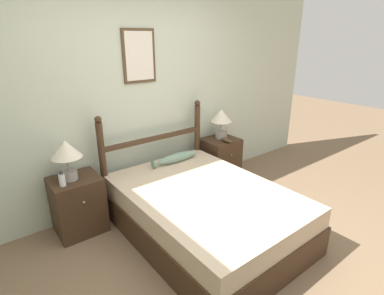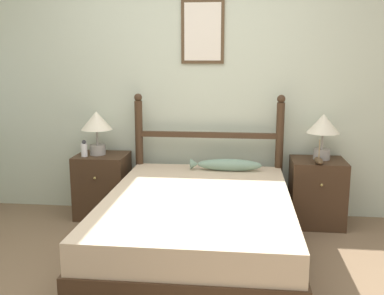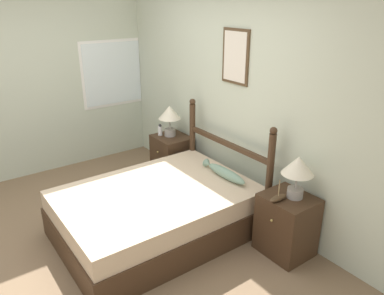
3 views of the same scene
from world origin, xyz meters
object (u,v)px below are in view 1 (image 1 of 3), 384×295
(bed, at_px, (204,212))
(model_boat, at_px, (226,140))
(fish_pillow, at_px, (176,158))
(bottle, at_px, (62,179))
(table_lamp_left, at_px, (66,152))
(nightstand_left, at_px, (78,205))
(nightstand_right, at_px, (220,159))
(table_lamp_right, at_px, (221,118))

(bed, height_order, model_boat, model_boat)
(fish_pillow, bearing_deg, bottle, -179.76)
(table_lamp_left, bearing_deg, nightstand_left, -0.16)
(nightstand_left, bearing_deg, fish_pillow, -4.22)
(table_lamp_left, bearing_deg, model_boat, -3.82)
(nightstand_right, height_order, bottle, bottle)
(bed, height_order, nightstand_left, nightstand_left)
(bed, distance_m, nightstand_left, 1.33)
(table_lamp_right, height_order, fish_pillow, table_lamp_right)
(nightstand_right, relative_size, table_lamp_left, 1.47)
(table_lamp_left, distance_m, model_boat, 2.07)
(nightstand_right, distance_m, model_boat, 0.36)
(bed, height_order, nightstand_right, nightstand_right)
(nightstand_left, distance_m, table_lamp_left, 0.60)
(nightstand_left, distance_m, fish_pillow, 1.23)
(nightstand_left, distance_m, nightstand_right, 2.04)
(bed, height_order, table_lamp_left, table_lamp_left)
(model_boat, bearing_deg, table_lamp_left, 176.18)
(nightstand_right, bearing_deg, bed, -139.85)
(nightstand_left, height_order, bottle, bottle)
(bed, relative_size, nightstand_right, 3.23)
(bed, relative_size, table_lamp_left, 4.75)
(table_lamp_left, distance_m, bottle, 0.26)
(bed, distance_m, table_lamp_right, 1.52)
(bed, bearing_deg, nightstand_right, 40.15)
(table_lamp_right, bearing_deg, bottle, -176.67)
(bed, bearing_deg, model_boat, 35.97)
(table_lamp_right, bearing_deg, nightstand_right, -130.69)
(table_lamp_left, height_order, model_boat, table_lamp_left)
(bottle, xyz_separation_m, fish_pillow, (1.34, 0.01, -0.12))
(fish_pillow, bearing_deg, nightstand_left, 175.78)
(nightstand_left, relative_size, table_lamp_right, 1.47)
(bed, bearing_deg, nightstand_left, 139.85)
(fish_pillow, bearing_deg, table_lamp_left, 175.90)
(table_lamp_right, bearing_deg, nightstand_left, -179.06)
(table_lamp_left, xyz_separation_m, table_lamp_right, (2.10, 0.03, 0.00))
(table_lamp_left, height_order, fish_pillow, table_lamp_left)
(table_lamp_left, relative_size, bottle, 2.65)
(fish_pillow, bearing_deg, bed, -103.39)
(nightstand_left, bearing_deg, nightstand_right, 0.00)
(table_lamp_left, bearing_deg, bed, -39.19)
(nightstand_right, xyz_separation_m, table_lamp_left, (-2.07, 0.00, 0.60))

